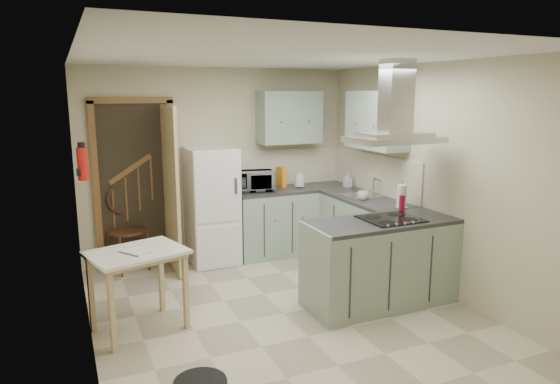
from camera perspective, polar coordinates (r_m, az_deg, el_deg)
name	(u,v)px	position (r m, az deg, el deg)	size (l,w,h in m)	color
floor	(284,313)	(5.16, 0.45, -13.69)	(4.20, 4.20, 0.00)	beige
ceiling	(284,57)	(4.69, 0.49, 15.22)	(4.20, 4.20, 0.00)	silver
back_wall	(219,164)	(6.71, -6.97, 3.25)	(3.60, 3.60, 0.00)	#BDB593
left_wall	(83,209)	(4.36, -21.62, -1.80)	(4.20, 4.20, 0.00)	#BDB593
right_wall	(433,179)	(5.74, 17.07, 1.48)	(4.20, 4.20, 0.00)	#BDB593
doorway	(136,185)	(6.48, -16.18, 0.81)	(1.10, 0.12, 2.10)	brown
fridge	(212,206)	(6.46, -7.78, -1.59)	(0.60, 0.60, 1.50)	white
counter_back	(274,222)	(6.81, -0.74, -3.41)	(1.08, 0.60, 0.90)	#9EB2A0
counter_right	(353,227)	(6.61, 8.31, -3.99)	(0.60, 1.95, 0.90)	#9EB2A0
splashback	(285,167)	(7.05, 0.56, 2.89)	(1.68, 0.02, 0.50)	beige
wall_cabinet_back	(289,117)	(6.83, 1.07, 8.52)	(0.85, 0.35, 0.70)	#9EB2A0
wall_cabinet_right	(377,120)	(6.23, 11.01, 8.06)	(0.35, 0.90, 0.70)	#9EB2A0
peninsula	(381,262)	(5.33, 11.47, -7.88)	(1.55, 0.65, 0.90)	#9EB2A0
hob	(391,219)	(5.25, 12.55, -3.00)	(0.58, 0.50, 0.01)	black
extractor_hood	(394,140)	(5.12, 12.94, 5.87)	(0.90, 0.55, 0.10)	silver
sink	(361,196)	(6.37, 9.26, -0.40)	(0.45, 0.40, 0.01)	silver
fire_extinguisher	(83,164)	(5.21, -21.63, 3.01)	(0.10, 0.10, 0.32)	#B2140F
drop_leaf_table	(139,291)	(4.86, -15.85, -10.82)	(0.82, 0.61, 0.77)	tan
bentwood_chair	(128,231)	(6.45, -17.03, -4.29)	(0.45, 0.45, 1.00)	#441D16
microwave	(255,181)	(6.61, -2.85, 1.28)	(0.48, 0.32, 0.26)	black
kettle	(300,180)	(6.84, 2.25, 1.36)	(0.14, 0.14, 0.20)	silver
cereal_box	(281,177)	(6.92, 0.15, 1.76)	(0.07, 0.18, 0.27)	orange
soap_bottle	(348,180)	(6.93, 7.75, 1.41)	(0.09, 0.10, 0.21)	silver
paper_towel	(402,196)	(5.78, 13.73, -0.45)	(0.11, 0.11, 0.27)	white
cup	(363,196)	(6.12, 9.48, -0.41)	(0.14, 0.14, 0.11)	white
red_bottle	(402,203)	(5.64, 13.75, -1.24)	(0.06, 0.06, 0.18)	#A80E2B
book	(128,249)	(4.63, -17.03, -6.20)	(0.19, 0.26, 0.11)	#993339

